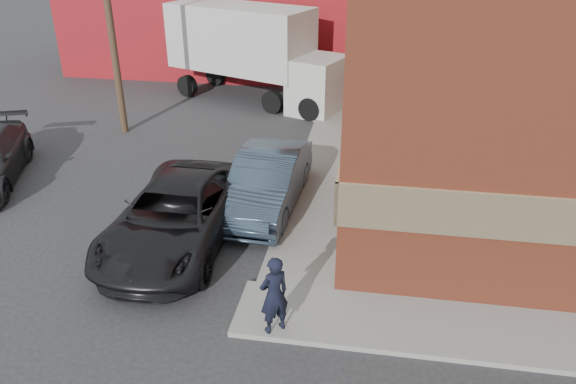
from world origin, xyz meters
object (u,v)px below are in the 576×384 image
at_px(warehouse, 230,12).
at_px(utility_pole, 108,5).
at_px(box_truck, 256,48).
at_px(suv_a, 176,216).
at_px(sedan, 267,181).
at_px(man, 274,295).

distance_m(warehouse, utility_pole, 11.27).
bearing_deg(box_truck, suv_a, -65.60).
distance_m(sedan, box_truck, 10.30).
height_order(utility_pole, man, utility_pole).
distance_m(utility_pole, suv_a, 9.75).
bearing_deg(man, warehouse, -113.13).
relative_size(sedan, suv_a, 0.85).
distance_m(man, box_truck, 15.76).
bearing_deg(sedan, box_truck, 106.92).
bearing_deg(warehouse, utility_pole, -97.77).
height_order(sedan, suv_a, sedan).
bearing_deg(suv_a, box_truck, 93.29).
distance_m(utility_pole, man, 13.72).
bearing_deg(box_truck, sedan, -54.29).
bearing_deg(utility_pole, sedan, -37.69).
xyz_separation_m(warehouse, sedan, (5.20, -16.18, -1.99)).
relative_size(utility_pole, box_truck, 1.04).
height_order(sedan, box_truck, box_truck).
xyz_separation_m(man, sedan, (-1.22, 5.37, -0.16)).
xyz_separation_m(warehouse, suv_a, (3.31, -18.51, -2.00)).
relative_size(warehouse, suv_a, 2.77).
bearing_deg(sedan, utility_pole, 145.27).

